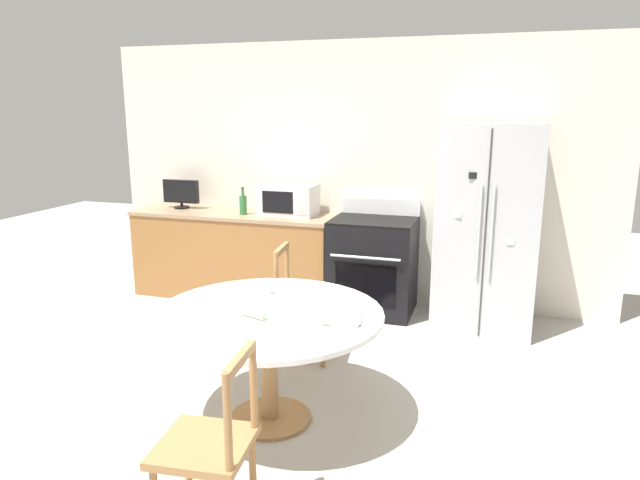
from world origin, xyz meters
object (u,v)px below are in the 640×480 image
(refrigerator, at_px, (486,227))
(dining_chair_far, at_px, (302,305))
(countertop_tv, at_px, (181,193))
(counter_bottle, at_px, (243,204))
(microwave, at_px, (289,200))
(candle_glass, at_px, (265,289))
(dining_chair_near, at_px, (210,445))
(oven_range, at_px, (373,265))

(refrigerator, xyz_separation_m, dining_chair_far, (-1.34, -1.15, -0.48))
(countertop_tv, bearing_deg, refrigerator, -2.60)
(refrigerator, bearing_deg, countertop_tv, 177.40)
(counter_bottle, bearing_deg, countertop_tv, 170.35)
(counter_bottle, bearing_deg, microwave, 15.13)
(dining_chair_far, height_order, candle_glass, dining_chair_far)
(refrigerator, height_order, candle_glass, refrigerator)
(counter_bottle, distance_m, candle_glass, 2.08)
(microwave, relative_size, candle_glass, 6.24)
(counter_bottle, distance_m, dining_chair_near, 3.40)
(oven_range, xyz_separation_m, dining_chair_far, (-0.31, -1.21, -0.03))
(candle_glass, bearing_deg, dining_chair_far, 87.54)
(dining_chair_far, relative_size, dining_chair_near, 1.00)
(counter_bottle, xyz_separation_m, candle_glass, (1.00, -1.81, -0.24))
(countertop_tv, xyz_separation_m, candle_glass, (1.79, -1.94, -0.30))
(countertop_tv, relative_size, dining_chair_far, 0.45)
(countertop_tv, height_order, counter_bottle, countertop_tv)
(dining_chair_near, xyz_separation_m, candle_glass, (-0.26, 1.29, 0.33))
(dining_chair_near, bearing_deg, dining_chair_far, 1.02)
(refrigerator, xyz_separation_m, counter_bottle, (-2.37, 0.01, 0.09))
(candle_glass, bearing_deg, oven_range, 79.67)
(refrigerator, distance_m, microwave, 1.93)
(microwave, xyz_separation_m, candle_glass, (0.55, -1.93, -0.29))
(refrigerator, xyz_separation_m, countertop_tv, (-3.16, 0.14, 0.15))
(dining_chair_far, relative_size, candle_glass, 10.23)
(microwave, relative_size, countertop_tv, 1.35)
(countertop_tv, distance_m, dining_chair_far, 2.31)
(microwave, xyz_separation_m, countertop_tv, (-1.24, 0.01, 0.01))
(oven_range, relative_size, dining_chair_far, 1.20)
(countertop_tv, xyz_separation_m, counter_bottle, (0.79, -0.13, -0.06))
(dining_chair_near, bearing_deg, countertop_tv, 26.52)
(counter_bottle, bearing_deg, dining_chair_near, -67.86)
(refrigerator, distance_m, dining_chair_far, 1.83)
(countertop_tv, height_order, candle_glass, countertop_tv)
(countertop_tv, distance_m, dining_chair_near, 3.88)
(microwave, relative_size, dining_chair_far, 0.61)
(countertop_tv, xyz_separation_m, dining_chair_far, (1.82, -1.29, -0.63))
(refrigerator, bearing_deg, counter_bottle, 179.77)
(dining_chair_near, bearing_deg, counter_bottle, 16.31)
(oven_range, distance_m, dining_chair_near, 3.15)
(countertop_tv, height_order, dining_chair_far, countertop_tv)
(oven_range, bearing_deg, microwave, 175.40)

